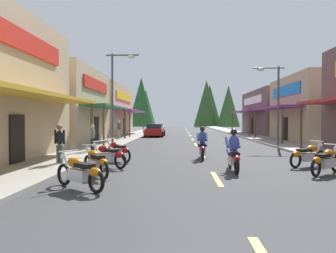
% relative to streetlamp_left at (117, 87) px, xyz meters
% --- Properties ---
extents(ground, '(10.37, 92.00, 0.10)m').
position_rel_streetlamp_left_xyz_m(ground, '(5.26, 13.04, -4.07)').
color(ground, '#38383A').
extents(sidewalk_left, '(2.71, 92.00, 0.12)m').
position_rel_streetlamp_left_xyz_m(sidewalk_left, '(-1.29, 13.04, -3.96)').
color(sidewalk_left, gray).
rests_on(sidewalk_left, ground).
extents(sidewalk_right, '(2.71, 92.00, 0.12)m').
position_rel_streetlamp_left_xyz_m(sidewalk_right, '(11.80, 13.04, -3.96)').
color(sidewalk_right, '#9E9991').
rests_on(sidewalk_right, ground).
extents(centerline_dashes, '(0.16, 69.95, 0.01)m').
position_rel_streetlamp_left_xyz_m(centerline_dashes, '(5.26, 18.29, -4.02)').
color(centerline_dashes, '#E0C64C').
rests_on(centerline_dashes, ground).
extents(storefront_left_middle, '(8.21, 9.18, 5.93)m').
position_rel_streetlamp_left_xyz_m(storefront_left_middle, '(-5.81, 4.43, -1.06)').
color(storefront_left_middle, tan).
rests_on(storefront_left_middle, ground).
extents(storefront_left_far, '(9.55, 12.98, 5.89)m').
position_rel_streetlamp_left_xyz_m(storefront_left_far, '(-6.48, 16.58, -1.08)').
color(storefront_left_far, tan).
rests_on(storefront_left_far, ground).
extents(storefront_right_middle, '(8.81, 9.39, 5.60)m').
position_rel_streetlamp_left_xyz_m(storefront_right_middle, '(16.62, 6.99, -1.22)').
color(storefront_right_middle, tan).
rests_on(storefront_right_middle, ground).
extents(storefront_right_far, '(8.38, 12.82, 5.48)m').
position_rel_streetlamp_left_xyz_m(storefront_right_far, '(16.41, 19.17, -1.28)').
color(storefront_right_far, brown).
rests_on(storefront_right_far, ground).
extents(streetlamp_left, '(2.14, 0.30, 6.16)m').
position_rel_streetlamp_left_xyz_m(streetlamp_left, '(0.00, 0.00, 0.00)').
color(streetlamp_left, '#474C51').
rests_on(streetlamp_left, ground).
extents(streetlamp_right, '(2.14, 0.30, 5.55)m').
position_rel_streetlamp_left_xyz_m(streetlamp_right, '(10.49, 1.67, -0.34)').
color(streetlamp_right, '#474C51').
rests_on(streetlamp_right, ground).
extents(motorcycle_parked_right_2, '(1.67, 1.49, 1.04)m').
position_rel_streetlamp_left_xyz_m(motorcycle_parked_right_2, '(9.12, -8.99, -3.53)').
color(motorcycle_parked_right_2, black).
rests_on(motorcycle_parked_right_2, ground).
extents(motorcycle_parked_right_3, '(1.89, 1.19, 1.04)m').
position_rel_streetlamp_left_xyz_m(motorcycle_parked_right_3, '(9.21, -7.27, -3.53)').
color(motorcycle_parked_right_3, black).
rests_on(motorcycle_parked_right_3, ground).
extents(motorcycle_parked_left_0, '(1.76, 1.38, 1.04)m').
position_rel_streetlamp_left_xyz_m(motorcycle_parked_left_0, '(1.36, -11.54, -3.53)').
color(motorcycle_parked_left_0, black).
rests_on(motorcycle_parked_left_0, ground).
extents(motorcycle_parked_left_1, '(1.35, 1.78, 1.04)m').
position_rel_streetlamp_left_xyz_m(motorcycle_parked_left_1, '(1.25, -9.61, -3.53)').
color(motorcycle_parked_left_1, black).
rests_on(motorcycle_parked_left_1, ground).
extents(motorcycle_parked_left_2, '(1.82, 1.30, 1.04)m').
position_rel_streetlamp_left_xyz_m(motorcycle_parked_left_2, '(1.20, -7.71, -3.53)').
color(motorcycle_parked_left_2, black).
rests_on(motorcycle_parked_left_2, ground).
extents(motorcycle_parked_left_3, '(1.58, 1.59, 1.04)m').
position_rel_streetlamp_left_xyz_m(motorcycle_parked_left_3, '(1.21, -5.93, -3.53)').
color(motorcycle_parked_left_3, black).
rests_on(motorcycle_parked_left_3, ground).
extents(rider_cruising_lead, '(0.60, 2.14, 1.57)m').
position_rel_streetlamp_left_xyz_m(rider_cruising_lead, '(6.05, -8.43, -3.37)').
color(rider_cruising_lead, black).
rests_on(rider_cruising_lead, ground).
extents(rider_cruising_trailing, '(0.60, 2.14, 1.57)m').
position_rel_streetlamp_left_xyz_m(rider_cruising_trailing, '(5.15, -4.90, -3.37)').
color(rider_cruising_trailing, black).
rests_on(rider_cruising_trailing, ground).
extents(pedestrian_by_shop, '(0.52, 0.39, 1.71)m').
position_rel_streetlamp_left_xyz_m(pedestrian_by_shop, '(-0.84, -7.44, -3.03)').
color(pedestrian_by_shop, '#3F593F').
rests_on(pedestrian_by_shop, ground).
extents(pedestrian_browsing, '(0.37, 0.54, 1.78)m').
position_rel_streetlamp_left_xyz_m(pedestrian_browsing, '(-1.73, 9.08, -2.98)').
color(pedestrian_browsing, '#B2A599').
rests_on(pedestrian_browsing, ground).
extents(pedestrian_waiting, '(0.27, 0.57, 1.62)m').
position_rel_streetlamp_left_xyz_m(pedestrian_waiting, '(-0.82, -2.79, -3.09)').
color(pedestrian_waiting, black).
rests_on(pedestrian_waiting, ground).
extents(parked_car_curbside, '(2.12, 4.33, 1.40)m').
position_rel_streetlamp_left_xyz_m(parked_car_curbside, '(1.27, 14.02, -3.34)').
color(parked_car_curbside, '#B21919').
rests_on(parked_car_curbside, ground).
extents(treeline_backdrop, '(29.33, 11.28, 13.08)m').
position_rel_streetlamp_left_xyz_m(treeline_backdrop, '(5.77, 62.23, 1.80)').
color(treeline_backdrop, '#2F4C23').
rests_on(treeline_backdrop, ground).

